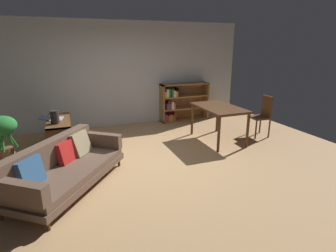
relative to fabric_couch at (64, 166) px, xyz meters
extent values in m
plane|color=tan|center=(1.53, 0.40, -0.35)|extent=(8.16, 8.16, 0.00)
cube|color=silver|center=(1.53, 3.10, 1.00)|extent=(6.80, 0.10, 2.70)
cylinder|color=#56351E|center=(0.91, 0.45, -0.28)|extent=(0.04, 0.04, 0.13)
cylinder|color=#56351E|center=(-0.21, -1.00, -0.28)|extent=(0.04, 0.04, 0.13)
cylinder|color=#56351E|center=(0.35, 0.88, -0.28)|extent=(0.04, 0.04, 0.13)
cylinder|color=#56351E|center=(-0.77, -0.58, -0.28)|extent=(0.04, 0.04, 0.13)
cube|color=brown|center=(0.07, -0.06, -0.17)|extent=(1.87, 2.08, 0.10)
cube|color=brown|center=(0.07, -0.06, -0.07)|extent=(1.79, 2.00, 0.10)
cube|color=brown|center=(-0.19, 0.13, 0.18)|extent=(1.31, 1.63, 0.39)
cube|color=brown|center=(0.63, 0.67, 0.11)|extent=(0.71, 0.59, 0.25)
cube|color=brown|center=(-0.50, -0.80, 0.11)|extent=(0.71, 0.59, 0.25)
cube|color=#336093|center=(-0.40, -0.39, 0.15)|extent=(0.38, 0.41, 0.39)
cube|color=red|center=(0.05, 0.21, 0.14)|extent=(0.34, 0.37, 0.35)
cube|color=tan|center=(0.27, 0.47, 0.16)|extent=(0.42, 0.45, 0.41)
cube|color=brown|center=(-0.06, 2.32, -0.03)|extent=(0.45, 0.04, 0.63)
cube|color=brown|center=(-0.06, 1.17, -0.03)|extent=(0.45, 0.04, 0.63)
cube|color=brown|center=(-0.06, 1.74, -0.06)|extent=(0.45, 1.16, 0.04)
cube|color=brown|center=(-0.06, 1.74, 0.26)|extent=(0.45, 1.20, 0.04)
cube|color=brown|center=(-0.06, 1.74, -0.33)|extent=(0.45, 1.16, 0.04)
cube|color=silver|center=(-0.09, 1.80, 0.29)|extent=(0.28, 0.36, 0.02)
cube|color=black|center=(-0.30, 1.84, 0.32)|extent=(0.27, 0.34, 0.05)
cylinder|color=#2D2823|center=(-0.11, 1.46, 0.41)|extent=(0.16, 0.16, 0.26)
cylinder|color=slate|center=(-0.11, 1.46, 0.46)|extent=(0.09, 0.09, 0.01)
cylinder|color=brown|center=(-1.03, 1.54, -0.24)|extent=(0.26, 0.26, 0.22)
cylinder|color=#287A33|center=(-0.93, 1.52, 0.12)|extent=(0.25, 0.07, 0.52)
cylinder|color=#287A33|center=(-0.99, 1.63, 0.17)|extent=(0.14, 0.23, 0.61)
cylinder|color=#287A33|center=(-1.09, 1.58, 0.11)|extent=(0.17, 0.13, 0.50)
cylinder|color=#287A33|center=(-1.08, 1.49, 0.05)|extent=(0.14, 0.15, 0.38)
cylinder|color=#287A33|center=(-1.03, 1.42, 0.16)|extent=(0.05, 0.28, 0.59)
ellipsoid|color=#287A33|center=(-1.03, 1.54, 0.31)|extent=(0.52, 0.52, 0.37)
cylinder|color=#56351E|center=(2.92, 1.61, 0.02)|extent=(0.06, 0.06, 0.74)
cylinder|color=#56351E|center=(2.92, 0.39, 0.02)|extent=(0.06, 0.06, 0.74)
cylinder|color=#56351E|center=(3.62, 1.61, 0.02)|extent=(0.06, 0.06, 0.74)
cylinder|color=#56351E|center=(3.62, 0.39, 0.02)|extent=(0.06, 0.06, 0.74)
cube|color=#56351E|center=(3.27, 1.00, 0.42)|extent=(0.80, 1.32, 0.05)
cylinder|color=#56351E|center=(4.15, 0.77, -0.13)|extent=(0.04, 0.04, 0.44)
cylinder|color=#56351E|center=(4.17, 1.12, -0.13)|extent=(0.04, 0.04, 0.44)
cylinder|color=#56351E|center=(4.52, 0.75, -0.13)|extent=(0.04, 0.04, 0.44)
cylinder|color=#56351E|center=(4.54, 1.10, -0.13)|extent=(0.04, 0.04, 0.44)
cube|color=#56351E|center=(4.35, 0.93, 0.11)|extent=(0.42, 0.41, 0.04)
cube|color=#56351E|center=(4.53, 0.92, 0.37)|extent=(0.06, 0.34, 0.48)
cube|color=olive|center=(2.61, 2.86, 0.19)|extent=(0.04, 0.35, 1.07)
cube|color=olive|center=(3.97, 2.86, 0.19)|extent=(0.04, 0.35, 1.07)
cube|color=olive|center=(3.29, 2.86, 0.70)|extent=(1.40, 0.35, 0.04)
cube|color=olive|center=(3.29, 2.86, -0.33)|extent=(1.40, 0.35, 0.04)
cube|color=olive|center=(3.29, 3.02, 0.19)|extent=(1.36, 0.04, 1.07)
cube|color=olive|center=(3.29, 2.86, 0.02)|extent=(1.36, 0.33, 0.04)
cube|color=olive|center=(3.29, 2.86, 0.36)|extent=(1.36, 0.33, 0.04)
cube|color=#993884|center=(2.68, 2.84, -0.21)|extent=(0.07, 0.27, 0.20)
cube|color=red|center=(2.73, 2.84, -0.24)|extent=(0.03, 0.25, 0.14)
cube|color=orange|center=(2.78, 2.84, -0.23)|extent=(0.07, 0.25, 0.15)
cube|color=orange|center=(2.85, 2.84, -0.22)|extent=(0.05, 0.26, 0.18)
cube|color=#337F47|center=(2.90, 2.84, -0.23)|extent=(0.04, 0.25, 0.16)
cube|color=red|center=(2.95, 2.84, -0.19)|extent=(0.04, 0.24, 0.24)
cube|color=black|center=(2.67, 2.84, 0.11)|extent=(0.05, 0.26, 0.16)
cube|color=#993884|center=(2.73, 2.85, 0.11)|extent=(0.05, 0.28, 0.15)
cube|color=red|center=(2.77, 2.83, 0.15)|extent=(0.03, 0.23, 0.24)
cube|color=#2D5199|center=(2.81, 2.85, 0.12)|extent=(0.04, 0.28, 0.17)
cube|color=silver|center=(2.87, 2.84, 0.14)|extent=(0.07, 0.25, 0.21)
cube|color=orange|center=(2.93, 2.83, 0.12)|extent=(0.04, 0.22, 0.17)
cube|color=gold|center=(2.67, 2.84, 0.45)|extent=(0.05, 0.24, 0.15)
cube|color=silver|center=(2.72, 2.84, 0.49)|extent=(0.05, 0.26, 0.22)
cube|color=#337F47|center=(2.78, 2.84, 0.49)|extent=(0.04, 0.25, 0.23)
cube|color=black|center=(2.82, 2.83, 0.46)|extent=(0.04, 0.21, 0.17)
cube|color=#337F47|center=(2.87, 2.84, 0.48)|extent=(0.05, 0.25, 0.21)
cube|color=silver|center=(2.93, 2.85, 0.46)|extent=(0.06, 0.29, 0.18)
cube|color=orange|center=(2.99, 2.84, 0.45)|extent=(0.06, 0.25, 0.15)
cube|color=black|center=(3.06, 2.84, 0.49)|extent=(0.05, 0.26, 0.24)
camera|label=1|loc=(0.14, -3.99, 1.74)|focal=28.65mm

